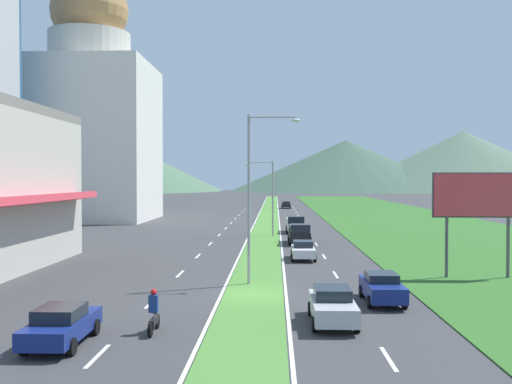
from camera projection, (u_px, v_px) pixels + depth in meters
ground_plane at (254, 295)px, 31.59m from camera, size 600.00×600.00×0.00m
grass_median at (268, 219)px, 91.54m from camera, size 3.20×240.00×0.06m
grass_verge_right at (401, 219)px, 90.87m from camera, size 24.00×240.00×0.06m
lane_dash_left_1 at (98, 356)px, 20.75m from camera, size 0.16×2.80×0.01m
lane_dash_left_2 at (151, 302)px, 29.74m from camera, size 0.16×2.80×0.01m
lane_dash_left_3 at (180, 274)px, 38.72m from camera, size 0.16×2.80×0.01m
lane_dash_left_4 at (198, 256)px, 47.70m from camera, size 0.16×2.80×0.01m
lane_dash_left_5 at (210, 244)px, 56.68m from camera, size 0.16×2.80×0.01m
lane_dash_left_6 at (219, 235)px, 65.66m from camera, size 0.16×2.80×0.01m
lane_dash_left_7 at (226, 228)px, 74.64m from camera, size 0.16×2.80×0.01m
lane_dash_left_8 at (231, 223)px, 83.62m from camera, size 0.16×2.80×0.01m
lane_dash_left_9 at (235, 219)px, 92.60m from camera, size 0.16×2.80×0.01m
lane_dash_left_10 at (239, 215)px, 101.59m from camera, size 0.16×2.80×0.01m
lane_dash_left_11 at (242, 212)px, 110.57m from camera, size 0.16×2.80×0.01m
lane_dash_left_12 at (244, 210)px, 119.55m from camera, size 0.16×2.80×0.01m
lane_dash_left_13 at (247, 208)px, 128.53m from camera, size 0.16×2.80×0.01m
lane_dash_left_14 at (248, 206)px, 137.51m from camera, size 0.16×2.80×0.01m
lane_dash_right_1 at (389, 359)px, 20.42m from camera, size 0.16×2.80×0.01m
lane_dash_right_2 at (354, 304)px, 29.40m from camera, size 0.16×2.80×0.01m
lane_dash_right_3 at (336, 275)px, 38.38m from camera, size 0.16×2.80×0.01m
lane_dash_right_4 at (324, 257)px, 47.36m from camera, size 0.16×2.80×0.01m
lane_dash_right_5 at (316, 244)px, 56.35m from camera, size 0.16×2.80×0.01m
lane_dash_right_6 at (311, 235)px, 65.33m from camera, size 0.16×2.80×0.01m
lane_dash_right_7 at (306, 228)px, 74.31m from camera, size 0.16×2.80×0.01m
lane_dash_right_8 at (303, 223)px, 83.29m from camera, size 0.16×2.80×0.01m
lane_dash_right_9 at (300, 219)px, 92.27m from camera, size 0.16×2.80×0.01m
lane_dash_right_10 at (298, 215)px, 101.25m from camera, size 0.16×2.80×0.01m
lane_dash_right_11 at (296, 212)px, 110.23m from camera, size 0.16×2.80×0.01m
lane_dash_right_12 at (295, 210)px, 119.21m from camera, size 0.16×2.80×0.01m
lane_dash_right_13 at (293, 208)px, 128.20m from camera, size 0.16×2.80×0.01m
lane_dash_right_14 at (292, 206)px, 137.18m from camera, size 0.16×2.80×0.01m
edge_line_median_left at (257, 219)px, 91.60m from camera, size 0.16×240.00×0.01m
edge_line_median_right at (279, 219)px, 91.49m from camera, size 0.16×240.00×0.01m
domed_building at (90, 117)px, 89.44m from camera, size 18.63×18.63×37.60m
midrise_colored at (104, 149)px, 109.77m from camera, size 13.42×13.42×23.58m
hill_far_left at (68, 154)px, 308.16m from camera, size 161.51×161.51×38.70m
hill_far_center at (346, 166)px, 307.44m from camera, size 120.91×120.91×26.58m
hill_far_right at (463, 161)px, 299.22m from camera, size 125.29×125.29×30.68m
street_lamp_near at (254, 187)px, 34.61m from camera, size 3.12×0.28×10.04m
street_lamp_mid at (269, 192)px, 63.77m from camera, size 3.14×0.32×8.19m
billboard_roadside at (478, 199)px, 36.85m from camera, size 5.65×0.28×6.67m
car_0 at (332, 305)px, 25.45m from camera, size 1.94×4.63×1.55m
car_1 at (382, 287)px, 29.73m from camera, size 1.88×4.44×1.49m
car_2 at (303, 250)px, 45.63m from camera, size 1.86×4.28×1.45m
car_3 at (61, 325)px, 22.15m from camera, size 1.93×4.45×1.49m
car_4 at (286, 205)px, 125.62m from camera, size 1.98×4.63×1.48m
pickup_truck_0 at (296, 224)px, 68.38m from camera, size 2.18×5.40×2.00m
pickup_truck_1 at (299, 234)px, 56.55m from camera, size 2.18×5.40×2.00m
motorcycle_rider at (154, 315)px, 23.88m from camera, size 0.36×2.00×1.80m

